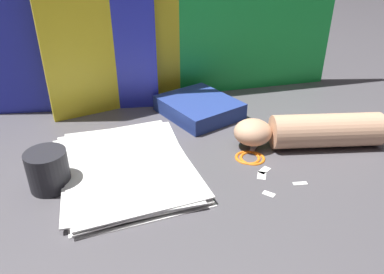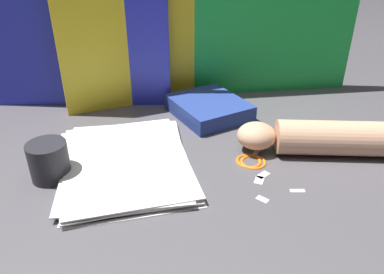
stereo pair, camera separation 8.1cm
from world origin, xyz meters
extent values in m
plane|color=#4C494F|center=(0.00, 0.00, 0.00)|extent=(6.00, 6.00, 0.00)
cube|color=#2833D1|center=(-0.25, 0.35, 0.29)|extent=(0.51, 0.12, 0.58)
cube|color=yellow|center=(0.03, 0.35, 0.25)|extent=(0.64, 0.15, 0.49)
cube|color=white|center=(-0.14, -0.01, 0.00)|extent=(0.28, 0.36, 0.00)
cube|color=white|center=(-0.13, -0.01, 0.00)|extent=(0.27, 0.36, 0.00)
cube|color=white|center=(-0.13, -0.01, 0.01)|extent=(0.27, 0.35, 0.00)
cube|color=white|center=(-0.14, -0.01, 0.01)|extent=(0.29, 0.37, 0.00)
cube|color=white|center=(-0.14, -0.01, 0.01)|extent=(0.28, 0.36, 0.00)
cube|color=white|center=(-0.14, -0.01, 0.02)|extent=(0.28, 0.36, 0.00)
cube|color=navy|center=(0.10, 0.21, 0.02)|extent=(0.23, 0.25, 0.04)
sphere|color=silver|center=(0.16, -0.02, 0.00)|extent=(0.01, 0.01, 0.01)
cylinder|color=silver|center=(0.18, 0.04, 0.00)|extent=(0.06, 0.11, 0.01)
torus|color=orange|center=(0.14, -0.05, 0.00)|extent=(0.08, 0.08, 0.01)
cylinder|color=silver|center=(0.20, 0.02, 0.00)|extent=(0.09, 0.09, 0.01)
torus|color=orange|center=(0.13, -0.04, 0.00)|extent=(0.08, 0.08, 0.01)
cylinder|color=tan|center=(0.33, -0.04, 0.04)|extent=(0.27, 0.14, 0.08)
ellipsoid|color=tan|center=(0.16, 0.00, 0.04)|extent=(0.11, 0.10, 0.06)
cube|color=white|center=(0.15, -0.10, 0.00)|extent=(0.03, 0.03, 0.00)
cube|color=white|center=(0.12, -0.18, 0.00)|extent=(0.03, 0.03, 0.00)
cube|color=white|center=(0.13, -0.12, 0.00)|extent=(0.03, 0.03, 0.00)
cube|color=white|center=(0.19, -0.16, 0.00)|extent=(0.03, 0.02, 0.00)
cylinder|color=#232328|center=(-0.29, -0.02, 0.04)|extent=(0.08, 0.08, 0.08)
camera|label=1|loc=(-0.21, -0.69, 0.46)|focal=35.00mm
camera|label=2|loc=(-0.13, -0.71, 0.46)|focal=35.00mm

